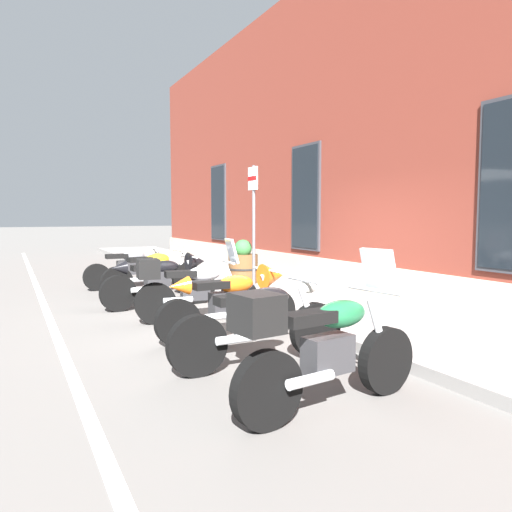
{
  "coord_description": "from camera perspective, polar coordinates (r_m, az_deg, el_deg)",
  "views": [
    {
      "loc": [
        7.32,
        -3.74,
        1.67
      ],
      "look_at": [
        -0.03,
        -0.05,
        0.99
      ],
      "focal_mm": 34.6,
      "sensor_mm": 36.0,
      "label": 1
    }
  ],
  "objects": [
    {
      "name": "lane_stripe",
      "position": [
        7.53,
        -22.12,
        -8.45
      ],
      "size": [
        33.39,
        0.12,
        0.01
      ],
      "primitive_type": "cube",
      "color": "silver",
      "rests_on": "ground_plane"
    },
    {
      "name": "motorcycle_green_touring",
      "position": [
        4.25,
        7.75,
        -10.35
      ],
      "size": [
        0.7,
        2.01,
        1.37
      ],
      "color": "black",
      "rests_on": "ground_plane"
    },
    {
      "name": "ground_plane",
      "position": [
        8.39,
        0.39,
        -6.79
      ],
      "size": [
        140.0,
        140.0,
        0.0
      ],
      "primitive_type": "plane",
      "color": "#565451"
    },
    {
      "name": "sidewalk",
      "position": [
        9.05,
        7.96,
        -5.54
      ],
      "size": [
        33.39,
        2.66,
        0.14
      ],
      "primitive_type": "cube",
      "color": "slate",
      "rests_on": "ground_plane"
    },
    {
      "name": "barrel_planter",
      "position": [
        11.26,
        -1.5,
        -1.06
      ],
      "size": [
        0.7,
        0.7,
        0.99
      ],
      "color": "brown",
      "rests_on": "sidewalk"
    },
    {
      "name": "motorcycle_black_sport",
      "position": [
        9.17,
        -10.51,
        -2.46
      ],
      "size": [
        0.62,
        2.19,
        0.98
      ],
      "color": "black",
      "rests_on": "ground_plane"
    },
    {
      "name": "parking_sign",
      "position": [
        9.64,
        -0.3,
        5.17
      ],
      "size": [
        0.36,
        0.07,
        2.5
      ],
      "color": "#4C4C51",
      "rests_on": "sidewalk"
    },
    {
      "name": "motorcycle_silver_touring",
      "position": [
        7.85,
        -7.46,
        -3.61
      ],
      "size": [
        0.65,
        2.0,
        1.3
      ],
      "color": "black",
      "rests_on": "ground_plane"
    },
    {
      "name": "brick_pub_facade",
      "position": [
        12.35,
        26.91,
        13.04
      ],
      "size": [
        27.39,
        6.83,
        7.14
      ],
      "color": "maroon",
      "rests_on": "ground_plane"
    },
    {
      "name": "motorcycle_yellow_naked",
      "position": [
        10.44,
        -11.7,
        -1.93
      ],
      "size": [
        0.62,
        2.18,
        0.95
      ],
      "color": "black",
      "rests_on": "ground_plane"
    },
    {
      "name": "motorcycle_black_naked",
      "position": [
        5.51,
        0.66,
        -7.82
      ],
      "size": [
        0.62,
        2.14,
        0.95
      ],
      "color": "black",
      "rests_on": "ground_plane"
    },
    {
      "name": "motorcycle_grey_naked",
      "position": [
        11.66,
        -14.33,
        -1.35
      ],
      "size": [
        0.62,
        2.06,
        0.93
      ],
      "color": "black",
      "rests_on": "ground_plane"
    },
    {
      "name": "motorcycle_orange_sport",
      "position": [
        6.73,
        -2.42,
        -4.92
      ],
      "size": [
        0.62,
        2.1,
        0.99
      ],
      "color": "black",
      "rests_on": "ground_plane"
    }
  ]
}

